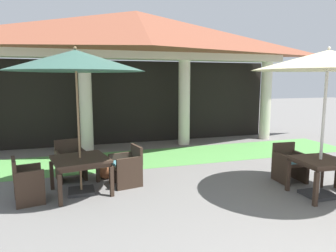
% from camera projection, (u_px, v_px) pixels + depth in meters
% --- Properties ---
extents(background_pavilion, '(11.07, 2.82, 4.39)m').
position_uv_depth(background_pavilion, '(136.00, 43.00, 9.84)').
color(background_pavilion, beige).
rests_on(background_pavilion, ground).
extents(lawn_strip, '(12.87, 2.10, 0.01)m').
position_uv_depth(lawn_strip, '(149.00, 158.00, 8.84)').
color(lawn_strip, '#519347').
rests_on(lawn_strip, ground).
extents(patio_table_near_foreground, '(1.21, 1.21, 0.72)m').
position_uv_depth(patio_table_near_foreground, '(80.00, 162.00, 6.03)').
color(patio_table_near_foreground, '#38281E').
rests_on(patio_table_near_foreground, ground).
extents(patio_umbrella_near_foreground, '(2.62, 2.62, 2.86)m').
position_uv_depth(patio_umbrella_near_foreground, '(76.00, 61.00, 5.73)').
color(patio_umbrella_near_foreground, '#2D2D2D').
rests_on(patio_umbrella_near_foreground, ground).
extents(patio_chair_near_foreground_west, '(0.60, 0.65, 0.85)m').
position_uv_depth(patio_chair_near_foreground_west, '(27.00, 181.00, 5.59)').
color(patio_chair_near_foreground_west, '#38281E').
rests_on(patio_chair_near_foreground_west, ground).
extents(patio_chair_near_foreground_north, '(0.71, 0.68, 0.88)m').
position_uv_depth(patio_chair_near_foreground_north, '(70.00, 161.00, 6.91)').
color(patio_chair_near_foreground_north, '#38281E').
rests_on(patio_chair_near_foreground_north, ground).
extents(patio_chair_near_foreground_east, '(0.67, 0.66, 0.84)m').
position_uv_depth(patio_chair_near_foreground_east, '(127.00, 166.00, 6.53)').
color(patio_chair_near_foreground_east, '#38281E').
rests_on(patio_chair_near_foreground_east, ground).
extents(patio_table_mid_left, '(0.92, 0.92, 0.74)m').
position_uv_depth(patio_table_mid_left, '(320.00, 164.00, 5.86)').
color(patio_table_mid_left, '#38281E').
rests_on(patio_table_mid_left, ground).
extents(patio_umbrella_mid_left, '(2.72, 2.72, 2.84)m').
position_uv_depth(patio_umbrella_mid_left, '(328.00, 61.00, 5.57)').
color(patio_umbrella_mid_left, '#2D2D2D').
rests_on(patio_umbrella_mid_left, ground).
extents(patio_chair_mid_left_north, '(0.60, 0.61, 0.83)m').
position_uv_depth(patio_chair_mid_left_north, '(289.00, 163.00, 6.78)').
color(patio_chair_mid_left_north, '#38281E').
rests_on(patio_chair_mid_left_north, ground).
extents(terracotta_urn, '(0.35, 0.35, 0.45)m').
position_uv_depth(terracotta_urn, '(106.00, 170.00, 6.98)').
color(terracotta_urn, '#9E5633').
rests_on(terracotta_urn, ground).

